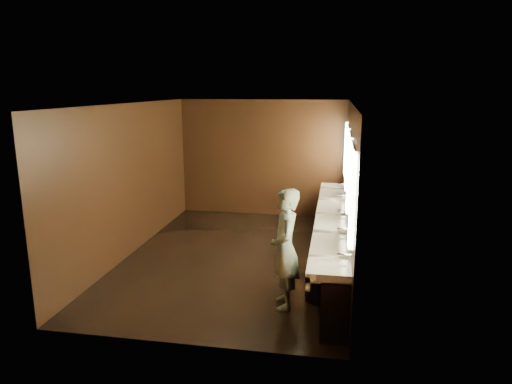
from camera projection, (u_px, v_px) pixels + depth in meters
The scene contains 10 objects.
floor at pixel (236, 257), 8.48m from camera, with size 6.00×6.00×0.00m, color black.
ceiling at pixel (235, 104), 7.85m from camera, with size 4.00×6.00×0.02m, color #2D2D2B.
wall_back at pixel (262, 158), 11.05m from camera, with size 4.00×0.02×2.80m, color black.
wall_front at pixel (179, 236), 5.29m from camera, with size 4.00×0.02×2.80m, color black.
wall_left at pixel (131, 179), 8.51m from camera, with size 0.02×6.00×2.80m, color black.
wall_right at pixel (349, 187), 7.83m from camera, with size 0.02×6.00×2.80m, color black.
sink_counter at pixel (335, 237), 8.07m from camera, with size 0.55×5.40×1.01m.
mirror_band at pixel (349, 167), 7.75m from camera, with size 0.06×5.03×1.15m.
person at pixel (285, 249), 6.40m from camera, with size 0.63×0.41×1.73m, color #91C8D9.
trash_bin at pixel (319, 280), 6.71m from camera, with size 0.39×0.39×0.61m, color black.
Camera 1 is at (1.75, -7.81, 3.08)m, focal length 32.00 mm.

